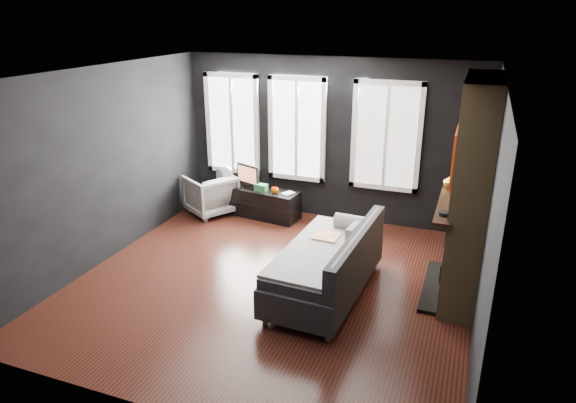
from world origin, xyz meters
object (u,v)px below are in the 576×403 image
at_px(monitor, 248,174).
at_px(mantel_vase, 451,181).
at_px(armchair, 211,192).
at_px(mug, 275,190).
at_px(media_console, 259,202).
at_px(book, 285,187).
at_px(sofa, 326,261).

xyz_separation_m(monitor, mantel_vase, (3.37, -1.08, 0.60)).
relative_size(armchair, mug, 6.45).
distance_m(media_console, book, 0.61).
bearing_deg(mantel_vase, book, 158.98).
distance_m(monitor, book, 0.72).
bearing_deg(mantel_vase, sofa, -141.69).
bearing_deg(armchair, sofa, 86.91).
relative_size(sofa, mug, 17.41).
bearing_deg(media_console, monitor, 179.89).
bearing_deg(sofa, mug, 129.88).
height_order(mug, book, book).
xyz_separation_m(mug, mantel_vase, (2.82, -0.94, 0.77)).
xyz_separation_m(monitor, mug, (0.55, -0.14, -0.17)).
relative_size(media_console, mantel_vase, 7.53).
height_order(sofa, mantel_vase, mantel_vase).
distance_m(media_console, monitor, 0.52).
bearing_deg(armchair, mug, 126.58).
distance_m(armchair, book, 1.36).
bearing_deg(book, armchair, -173.09).
height_order(monitor, mantel_vase, mantel_vase).
height_order(sofa, armchair, sofa).
bearing_deg(monitor, armchair, -140.06).
relative_size(sofa, book, 10.35).
bearing_deg(mantel_vase, media_console, 161.63).
bearing_deg(book, media_console, 176.97).
bearing_deg(media_console, book, 4.68).
relative_size(monitor, book, 2.52).
bearing_deg(sofa, monitor, 136.97).
height_order(armchair, book, armchair).
bearing_deg(media_console, mantel_vase, -10.67).
xyz_separation_m(sofa, media_console, (-1.82, 2.11, -0.20)).
bearing_deg(sofa, book, 125.90).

